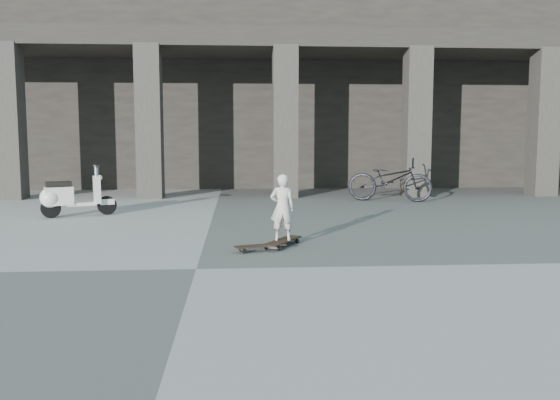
{
  "coord_description": "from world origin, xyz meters",
  "views": [
    {
      "loc": [
        0.54,
        -7.35,
        1.68
      ],
      "look_at": [
        1.19,
        1.93,
        0.65
      ],
      "focal_mm": 38.0,
      "sensor_mm": 36.0,
      "label": 1
    }
  ],
  "objects": [
    {
      "name": "scooter",
      "position": [
        -2.99,
        4.93,
        0.42
      ],
      "size": [
        1.43,
        0.81,
        1.06
      ],
      "rotation": [
        0.0,
        0.0,
        0.41
      ],
      "color": "black",
      "rests_on": "ground"
    },
    {
      "name": "colonnade",
      "position": [
        -0.0,
        13.77,
        3.03
      ],
      "size": [
        28.0,
        8.82,
        6.0
      ],
      "color": "black",
      "rests_on": "ground"
    },
    {
      "name": "longboard",
      "position": [
        1.19,
        1.43,
        0.08
      ],
      "size": [
        0.66,
        0.94,
        0.1
      ],
      "rotation": [
        0.0,
        0.0,
        1.06
      ],
      "color": "black",
      "rests_on": "ground"
    },
    {
      "name": "ground",
      "position": [
        0.0,
        0.0,
        0.0
      ],
      "size": [
        90.0,
        90.0,
        0.0
      ],
      "primitive_type": "plane",
      "color": "#4F4F4C",
      "rests_on": "ground"
    },
    {
      "name": "child",
      "position": [
        1.19,
        1.43,
        0.6
      ],
      "size": [
        0.38,
        0.26,
        1.0
      ],
      "primitive_type": "imported",
      "rotation": [
        0.0,
        0.0,
        3.07
      ],
      "color": "beige",
      "rests_on": "longboard"
    },
    {
      "name": "skateboard_spare",
      "position": [
        0.84,
        1.09,
        0.07
      ],
      "size": [
        0.77,
        0.4,
        0.09
      ],
      "rotation": [
        0.0,
        0.0,
        0.31
      ],
      "color": "black",
      "rests_on": "ground"
    },
    {
      "name": "bicycle",
      "position": [
        4.35,
        7.3,
        0.55
      ],
      "size": [
        2.21,
        1.35,
        1.1
      ],
      "primitive_type": "imported",
      "rotation": [
        0.0,
        0.0,
        1.25
      ],
      "color": "black",
      "rests_on": "ground"
    }
  ]
}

